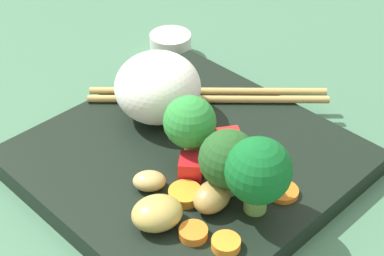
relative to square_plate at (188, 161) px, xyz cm
name	(u,v)px	position (x,y,z in cm)	size (l,w,h in cm)	color
ground_plane	(188,179)	(0.00, 0.00, -1.98)	(110.00, 110.00, 2.00)	#427252
square_plate	(188,161)	(0.00, 0.00, 0.00)	(24.26, 24.26, 1.97)	black
rice_mound	(158,87)	(1.76, 5.67, 4.02)	(7.61, 7.70, 6.08)	white
broccoli_floret_0	(190,124)	(-0.63, -0.87, 4.75)	(4.21, 4.21, 6.19)	#67AE46
broccoli_floret_1	(258,172)	(-1.28, -8.53, 4.94)	(4.88, 4.88, 6.58)	#71A44A
broccoli_floret_2	(228,160)	(-1.37, -5.74, 4.44)	(4.46, 4.46, 5.88)	#7AB55C
carrot_slice_0	(226,244)	(-5.32, -9.40, 1.34)	(2.07, 2.07, 0.70)	orange
carrot_slice_1	(193,233)	(-6.24, -7.08, 1.33)	(2.09, 2.09, 0.70)	orange
carrot_slice_2	(185,194)	(-3.95, -3.82, 1.37)	(2.57, 2.57, 0.77)	orange
carrot_slice_3	(283,192)	(1.76, -8.68, 1.20)	(2.48, 2.48, 0.43)	orange
pepper_chunk_0	(229,145)	(2.13, -2.68, 2.14)	(2.06, 1.87, 2.32)	red
pepper_chunk_1	(251,164)	(1.88, -5.27, 1.78)	(2.98, 2.57, 1.59)	red
pepper_chunk_2	(191,168)	(-1.99, -2.42, 1.95)	(2.01, 1.83, 1.93)	red
chicken_piece_0	(157,213)	(-7.28, -4.42, 2.10)	(3.77, 3.21, 2.23)	tan
chicken_piece_1	(212,197)	(-3.17, -5.92, 2.03)	(3.37, 2.49, 2.09)	#AE8E49
chicken_piece_3	(149,181)	(-5.15, -1.06, 1.70)	(2.58, 1.98, 1.42)	tan
chopstick_pair	(208,95)	(6.93, 4.50, 1.33)	(17.40, 17.14, 0.69)	tan
sauce_cup	(171,45)	(12.04, 15.38, 0.29)	(4.52, 4.52, 2.55)	silver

